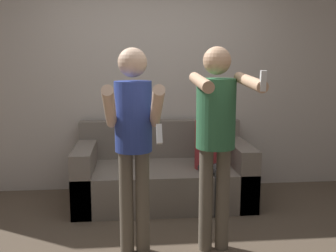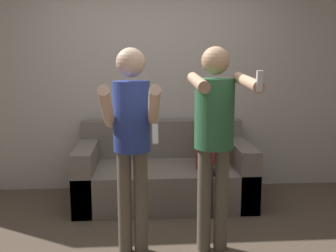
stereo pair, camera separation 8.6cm
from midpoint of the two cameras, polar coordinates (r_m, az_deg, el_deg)
name	(u,v)px [view 1 (the left image)]	position (r m, az deg, el deg)	size (l,w,h in m)	color
wall_back	(150,75)	(4.64, -3.16, 7.37)	(6.40, 0.06, 2.70)	beige
couch	(163,176)	(4.33, -1.35, -7.22)	(1.85, 0.96, 0.84)	slate
person_standing_left	(134,131)	(2.99, -5.84, -0.75)	(0.40, 0.68, 1.62)	#6B6051
person_standing_right	(216,126)	(3.04, 6.24, -0.02)	(0.43, 0.73, 1.63)	#6B6051
person_seated	(209,149)	(4.05, 5.35, -3.39)	(0.27, 0.51, 1.14)	#383838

